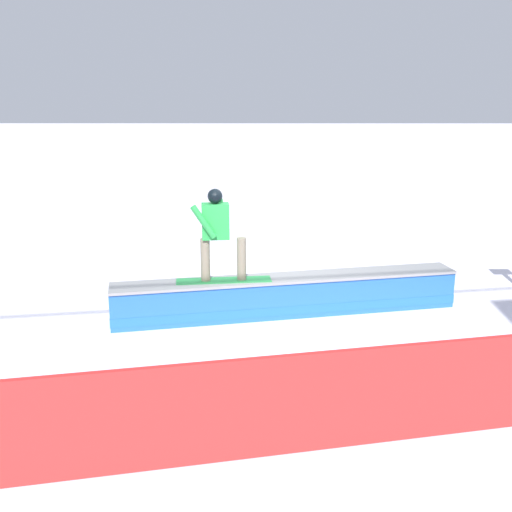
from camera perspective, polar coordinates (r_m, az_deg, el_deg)
name	(u,v)px	position (r m, az deg, el deg)	size (l,w,h in m)	color
ground_plane	(287,314)	(9.55, 3.01, -5.52)	(120.00, 120.00, 0.00)	white
grind_box	(288,297)	(9.45, 3.03, -3.93)	(5.44, 1.66, 0.62)	blue
snowboarder	(218,232)	(8.95, -3.66, 2.30)	(1.46, 0.49, 1.41)	green
safety_fence	(306,403)	(5.94, 4.82, -13.74)	(10.58, 0.06, 1.03)	red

